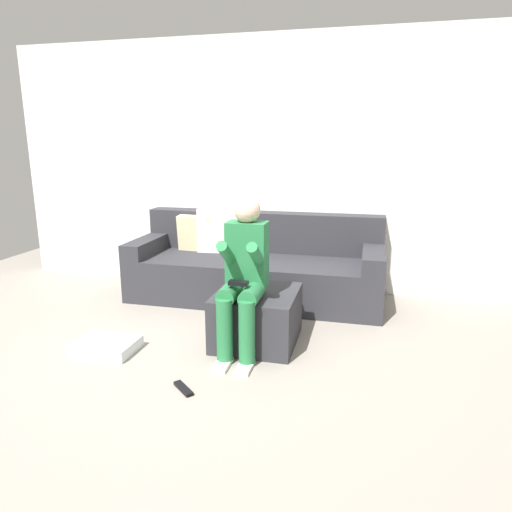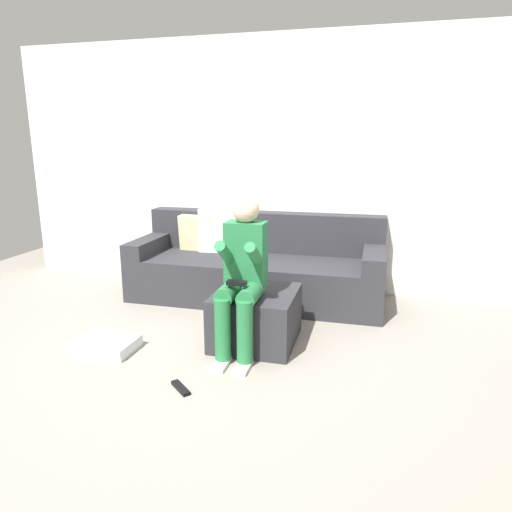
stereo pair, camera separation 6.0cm
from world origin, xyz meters
TOP-DOWN VIEW (x-y plane):
  - ground_plane at (0.00, 0.00)m, footprint 7.22×7.22m
  - wall_back at (0.00, 2.15)m, footprint 5.55×0.10m
  - couch_sectional at (0.08, 1.71)m, footprint 2.49×0.91m
  - ottoman at (0.36, 0.64)m, footprint 0.62×0.67m
  - person_seated at (0.31, 0.45)m, footprint 0.30×0.60m
  - storage_bin at (-0.71, 0.19)m, footprint 0.47×0.33m
  - remote_near_ottoman at (0.08, -0.20)m, footprint 0.18×0.17m

SIDE VIEW (x-z plane):
  - ground_plane at x=0.00m, z-range 0.00..0.00m
  - remote_near_ottoman at x=0.08m, z-range 0.00..0.02m
  - storage_bin at x=-0.71m, z-range 0.00..0.09m
  - ottoman at x=0.36m, z-range 0.00..0.42m
  - couch_sectional at x=0.08m, z-range -0.13..0.75m
  - person_seated at x=0.31m, z-range 0.04..1.21m
  - wall_back at x=0.00m, z-range 0.00..2.60m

